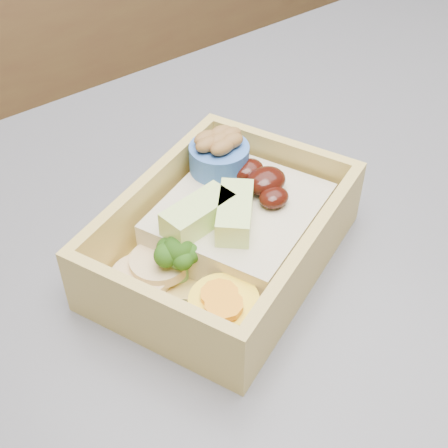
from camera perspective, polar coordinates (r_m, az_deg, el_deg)
bento_box at (r=0.48m, az=0.15°, el=-0.60°), size 0.24×0.21×0.07m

